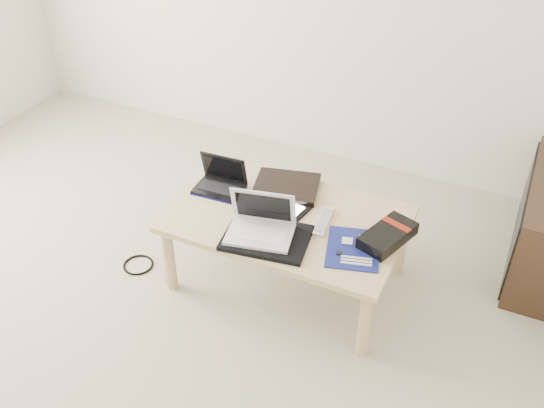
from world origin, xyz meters
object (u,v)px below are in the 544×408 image
at_px(coffee_table, 288,225).
at_px(gpu_box, 388,236).
at_px(netbook, 221,182).
at_px(white_laptop, 261,225).

height_order(coffee_table, gpu_box, gpu_box).
relative_size(netbook, gpu_box, 0.80).
distance_m(netbook, white_laptop, 0.44).
distance_m(coffee_table, netbook, 0.42).
bearing_deg(white_laptop, gpu_box, 21.21).
xyz_separation_m(white_laptop, gpu_box, (0.53, 0.21, -0.03)).
height_order(white_laptop, gpu_box, white_laptop).
relative_size(coffee_table, netbook, 4.38).
relative_size(coffee_table, gpu_box, 3.48).
xyz_separation_m(netbook, gpu_box, (0.89, -0.05, -0.01)).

